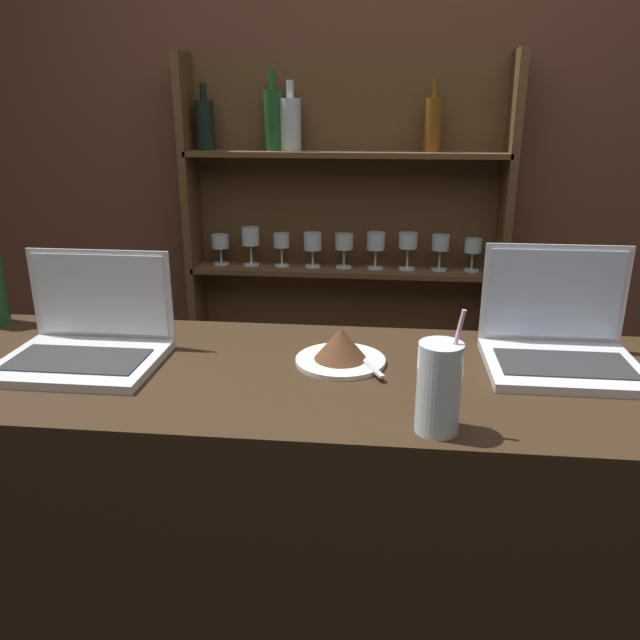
% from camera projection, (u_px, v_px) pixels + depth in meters
% --- Properties ---
extents(bar_counter, '(2.10, 0.56, 1.08)m').
position_uv_depth(bar_counter, '(367.00, 592.00, 1.41)').
color(bar_counter, black).
rests_on(bar_counter, ground_plane).
extents(back_wall, '(7.00, 0.06, 2.70)m').
position_uv_depth(back_wall, '(385.00, 169.00, 2.42)').
color(back_wall, brown).
rests_on(back_wall, ground_plane).
extents(back_shelf, '(1.22, 0.18, 1.77)m').
position_uv_depth(back_shelf, '(342.00, 275.00, 2.49)').
color(back_shelf, brown).
rests_on(back_shelf, ground_plane).
extents(laptop_near, '(0.32, 0.25, 0.22)m').
position_uv_depth(laptop_near, '(87.00, 339.00, 1.30)').
color(laptop_near, silver).
rests_on(laptop_near, bar_counter).
extents(laptop_far, '(0.30, 0.25, 0.23)m').
position_uv_depth(laptop_far, '(559.00, 341.00, 1.28)').
color(laptop_far, silver).
rests_on(laptop_far, bar_counter).
extents(cake_plate, '(0.19, 0.19, 0.08)m').
position_uv_depth(cake_plate, '(341.00, 349.00, 1.28)').
color(cake_plate, silver).
rests_on(cake_plate, bar_counter).
extents(water_glass, '(0.07, 0.07, 0.21)m').
position_uv_depth(water_glass, '(439.00, 388.00, 1.00)').
color(water_glass, silver).
rests_on(water_glass, bar_counter).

